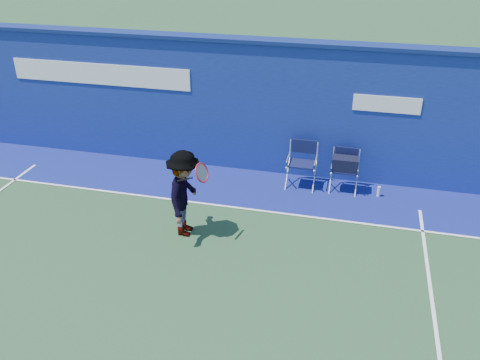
% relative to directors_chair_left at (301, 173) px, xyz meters
% --- Properties ---
extents(ground, '(80.00, 80.00, 0.00)m').
position_rel_directors_chair_left_xyz_m(ground, '(-1.94, -4.50, -0.32)').
color(ground, '#264828').
rests_on(ground, ground).
extents(stadium_wall, '(24.00, 0.50, 3.08)m').
position_rel_directors_chair_left_xyz_m(stadium_wall, '(-1.95, 0.70, 1.23)').
color(stadium_wall, navy).
rests_on(stadium_wall, ground).
extents(out_of_bounds_strip, '(24.00, 1.80, 0.01)m').
position_rel_directors_chair_left_xyz_m(out_of_bounds_strip, '(-1.94, -0.40, -0.32)').
color(out_of_bounds_strip, navy).
rests_on(out_of_bounds_strip, ground).
extents(court_lines, '(24.00, 12.00, 0.01)m').
position_rel_directors_chair_left_xyz_m(court_lines, '(-1.94, -3.90, -0.31)').
color(court_lines, white).
rests_on(court_lines, out_of_bounds_strip).
extents(directors_chair_left, '(0.61, 0.55, 1.02)m').
position_rel_directors_chair_left_xyz_m(directors_chair_left, '(0.00, 0.00, 0.00)').
color(directors_chair_left, silver).
rests_on(directors_chair_left, ground).
extents(directors_chair_right, '(0.56, 0.50, 0.94)m').
position_rel_directors_chair_left_xyz_m(directors_chair_right, '(0.94, 0.01, 0.07)').
color(directors_chair_right, silver).
rests_on(directors_chair_right, ground).
extents(water_bottle, '(0.07, 0.07, 0.24)m').
position_rel_directors_chair_left_xyz_m(water_bottle, '(1.71, -0.09, -0.20)').
color(water_bottle, silver).
rests_on(water_bottle, ground).
extents(tennis_player, '(0.87, 1.13, 1.70)m').
position_rel_directors_chair_left_xyz_m(tennis_player, '(-1.88, -2.41, 0.53)').
color(tennis_player, '#EA4738').
rests_on(tennis_player, ground).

